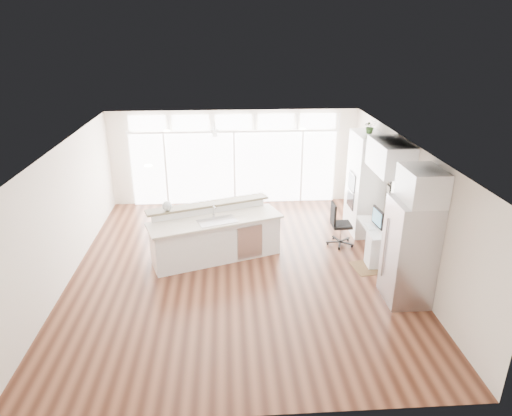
{
  "coord_description": "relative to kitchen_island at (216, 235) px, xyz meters",
  "views": [
    {
      "loc": [
        -0.2,
        -8.62,
        4.91
      ],
      "look_at": [
        0.4,
        0.6,
        1.15
      ],
      "focal_mm": 32.0,
      "sensor_mm": 36.0,
      "label": 1
    }
  ],
  "objects": [
    {
      "name": "office_chair",
      "position": [
        2.93,
        0.49,
        -0.06
      ],
      "size": [
        0.55,
        0.51,
        1.05
      ],
      "primitive_type": "cube",
      "rotation": [
        0.0,
        0.0,
        0.01
      ],
      "color": "black",
      "rests_on": "floor"
    },
    {
      "name": "glass_wall",
      "position": [
        0.49,
        3.44,
        0.47
      ],
      "size": [
        5.8,
        0.06,
        2.08
      ],
      "primitive_type": "cube",
      "color": "white",
      "rests_on": "wall_back"
    },
    {
      "name": "floor",
      "position": [
        0.49,
        -0.5,
        -0.59
      ],
      "size": [
        7.0,
        8.0,
        0.02
      ],
      "primitive_type": "cube",
      "color": "#3F1F13",
      "rests_on": "ground"
    },
    {
      "name": "desk_window",
      "position": [
        3.95,
        -0.2,
        0.97
      ],
      "size": [
        0.04,
        0.85,
        0.85
      ],
      "primitive_type": "cube",
      "color": "white",
      "rests_on": "wall_right"
    },
    {
      "name": "framed_photos",
      "position": [
        3.95,
        0.42,
        0.82
      ],
      "size": [
        0.06,
        0.22,
        0.8
      ],
      "primitive_type": "cube",
      "color": "black",
      "rests_on": "wall_right"
    },
    {
      "name": "keyboard",
      "position": [
        3.37,
        -0.2,
        0.19
      ],
      "size": [
        0.15,
        0.35,
        0.02
      ],
      "primitive_type": "cube",
      "rotation": [
        0.0,
        0.0,
        0.05
      ],
      "color": "white",
      "rests_on": "desk_nook"
    },
    {
      "name": "recessed_lights",
      "position": [
        0.49,
        -0.3,
        2.1
      ],
      "size": [
        3.4,
        3.0,
        0.02
      ],
      "primitive_type": "cube",
      "color": "white",
      "rests_on": "ceiling"
    },
    {
      "name": "wall_back",
      "position": [
        0.49,
        3.5,
        0.77
      ],
      "size": [
        7.0,
        0.04,
        2.7
      ],
      "primitive_type": "cube",
      "color": "silver",
      "rests_on": "floor"
    },
    {
      "name": "oven_cabinet",
      "position": [
        3.66,
        1.3,
        0.67
      ],
      "size": [
        0.64,
        1.2,
        2.5
      ],
      "primitive_type": "cube",
      "color": "white",
      "rests_on": "floor"
    },
    {
      "name": "kitchen_island",
      "position": [
        0.0,
        0.0,
        0.0
      ],
      "size": [
        3.12,
        2.01,
        1.16
      ],
      "primitive_type": "cube",
      "rotation": [
        0.0,
        0.0,
        0.34
      ],
      "color": "white",
      "rests_on": "floor"
    },
    {
      "name": "wall_right",
      "position": [
        3.99,
        -0.5,
        0.77
      ],
      "size": [
        0.04,
        8.0,
        2.7
      ],
      "primitive_type": "cube",
      "color": "silver",
      "rests_on": "floor"
    },
    {
      "name": "transom_row",
      "position": [
        0.49,
        3.44,
        1.8
      ],
      "size": [
        5.9,
        0.06,
        0.4
      ],
      "primitive_type": "cube",
      "color": "white",
      "rests_on": "wall_back"
    },
    {
      "name": "potted_plant",
      "position": [
        3.66,
        1.3,
        2.05
      ],
      "size": [
        0.3,
        0.34,
        0.25
      ],
      "primitive_type": "imported",
      "rotation": [
        0.0,
        0.0,
        0.04
      ],
      "color": "#305223",
      "rests_on": "oven_cabinet"
    },
    {
      "name": "rug",
      "position": [
        3.41,
        -0.63,
        -0.57
      ],
      "size": [
        1.0,
        0.79,
        0.01
      ],
      "primitive_type": "cube",
      "rotation": [
        0.0,
        0.0,
        0.17
      ],
      "color": "#3A2512",
      "rests_on": "floor"
    },
    {
      "name": "ceiling_fan",
      "position": [
        -0.01,
        2.3,
        1.9
      ],
      "size": [
        1.16,
        1.16,
        0.32
      ],
      "primitive_type": "cube",
      "color": "white",
      "rests_on": "ceiling"
    },
    {
      "name": "upper_cabinets",
      "position": [
        3.66,
        -0.2,
        1.77
      ],
      "size": [
        0.64,
        1.3,
        0.64
      ],
      "primitive_type": "cube",
      "color": "white",
      "rests_on": "wall_right"
    },
    {
      "name": "wall_left",
      "position": [
        -3.01,
        -0.5,
        0.77
      ],
      "size": [
        0.04,
        8.0,
        2.7
      ],
      "primitive_type": "cube",
      "color": "silver",
      "rests_on": "floor"
    },
    {
      "name": "fishbowl",
      "position": [
        -1.03,
        0.06,
        0.69
      ],
      "size": [
        0.27,
        0.27,
        0.22
      ],
      "primitive_type": "sphere",
      "rotation": [
        0.0,
        0.0,
        0.27
      ],
      "color": "silver",
      "rests_on": "kitchen_island"
    },
    {
      "name": "wall_front",
      "position": [
        0.49,
        -4.5,
        0.77
      ],
      "size": [
        7.0,
        0.04,
        2.7
      ],
      "primitive_type": "cube",
      "color": "silver",
      "rests_on": "floor"
    },
    {
      "name": "ceiling",
      "position": [
        0.49,
        -0.5,
        2.12
      ],
      "size": [
        7.0,
        8.0,
        0.02
      ],
      "primitive_type": "cube",
      "color": "white",
      "rests_on": "wall_back"
    },
    {
      "name": "refrigerator",
      "position": [
        3.6,
        -1.85,
        0.42
      ],
      "size": [
        0.76,
        0.9,
        2.0
      ],
      "primitive_type": "cube",
      "color": "#BBBBC0",
      "rests_on": "floor"
    },
    {
      "name": "monitor",
      "position": [
        3.54,
        -0.2,
        0.4
      ],
      "size": [
        0.13,
        0.54,
        0.44
      ],
      "primitive_type": "cube",
      "rotation": [
        0.0,
        0.0,
        0.09
      ],
      "color": "black",
      "rests_on": "desk_nook"
    },
    {
      "name": "desk_nook",
      "position": [
        3.62,
        -0.2,
        -0.2
      ],
      "size": [
        0.72,
        1.3,
        0.76
      ],
      "primitive_type": "cube",
      "color": "white",
      "rests_on": "floor"
    },
    {
      "name": "fridge_cabinet",
      "position": [
        3.66,
        -1.85,
        1.72
      ],
      "size": [
        0.64,
        0.9,
        0.6
      ],
      "primitive_type": "cube",
      "color": "white",
      "rests_on": "wall_right"
    }
  ]
}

